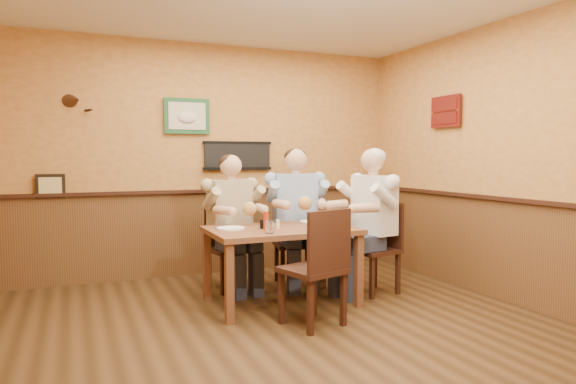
% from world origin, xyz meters
% --- Properties ---
extents(room, '(5.02, 5.03, 2.81)m').
position_xyz_m(room, '(0.13, 0.17, 1.69)').
color(room, '#352210').
rests_on(room, ground).
extents(dining_table, '(1.40, 0.90, 0.75)m').
position_xyz_m(dining_table, '(0.38, 0.90, 0.66)').
color(dining_table, brown).
rests_on(dining_table, ground).
extents(chair_back_left, '(0.49, 0.49, 0.92)m').
position_xyz_m(chair_back_left, '(0.08, 1.63, 0.46)').
color(chair_back_left, '#371C11').
rests_on(chair_back_left, ground).
extents(chair_back_right, '(0.52, 0.52, 0.96)m').
position_xyz_m(chair_back_right, '(0.81, 1.55, 0.48)').
color(chair_back_right, '#371C11').
rests_on(chair_back_right, ground).
extents(chair_right_end, '(0.51, 0.51, 0.96)m').
position_xyz_m(chair_right_end, '(1.43, 0.90, 0.48)').
color(chair_right_end, '#371C11').
rests_on(chair_right_end, ground).
extents(chair_near_side, '(0.58, 0.58, 1.01)m').
position_xyz_m(chair_near_side, '(0.38, 0.22, 0.50)').
color(chair_near_side, '#371C11').
rests_on(chair_near_side, ground).
extents(diner_tan_shirt, '(0.70, 0.70, 1.31)m').
position_xyz_m(diner_tan_shirt, '(0.08, 1.63, 0.66)').
color(diner_tan_shirt, tan).
rests_on(diner_tan_shirt, ground).
extents(diner_blue_polo, '(0.74, 0.74, 1.37)m').
position_xyz_m(diner_blue_polo, '(0.81, 1.55, 0.69)').
color(diner_blue_polo, '#88A4CC').
rests_on(diner_blue_polo, ground).
extents(diner_white_elder, '(0.73, 0.73, 1.37)m').
position_xyz_m(diner_white_elder, '(1.43, 0.90, 0.68)').
color(diner_white_elder, white).
rests_on(diner_white_elder, ground).
extents(water_glass_left, '(0.09, 0.09, 0.12)m').
position_xyz_m(water_glass_left, '(0.15, 0.62, 0.81)').
color(water_glass_left, white).
rests_on(water_glass_left, dining_table).
extents(water_glass_mid, '(0.08, 0.08, 0.11)m').
position_xyz_m(water_glass_mid, '(0.58, 0.61, 0.80)').
color(water_glass_mid, white).
rests_on(water_glass_mid, dining_table).
extents(cola_tumbler, '(0.11, 0.11, 0.12)m').
position_xyz_m(cola_tumbler, '(0.67, 0.61, 0.81)').
color(cola_tumbler, black).
rests_on(cola_tumbler, dining_table).
extents(hot_sauce_bottle, '(0.05, 0.05, 0.20)m').
position_xyz_m(hot_sauce_bottle, '(0.19, 0.83, 0.85)').
color(hot_sauce_bottle, '#B22F13').
rests_on(hot_sauce_bottle, dining_table).
extents(salt_shaker, '(0.04, 0.04, 0.09)m').
position_xyz_m(salt_shaker, '(0.32, 0.85, 0.79)').
color(salt_shaker, white).
rests_on(salt_shaker, dining_table).
extents(pepper_shaker, '(0.04, 0.04, 0.09)m').
position_xyz_m(pepper_shaker, '(0.18, 0.92, 0.79)').
color(pepper_shaker, black).
rests_on(pepper_shaker, dining_table).
extents(plate_far_left, '(0.34, 0.34, 0.02)m').
position_xyz_m(plate_far_left, '(-0.10, 1.01, 0.76)').
color(plate_far_left, white).
rests_on(plate_far_left, dining_table).
extents(plate_far_right, '(0.31, 0.31, 0.02)m').
position_xyz_m(plate_far_right, '(0.82, 1.17, 0.76)').
color(plate_far_right, white).
rests_on(plate_far_right, dining_table).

